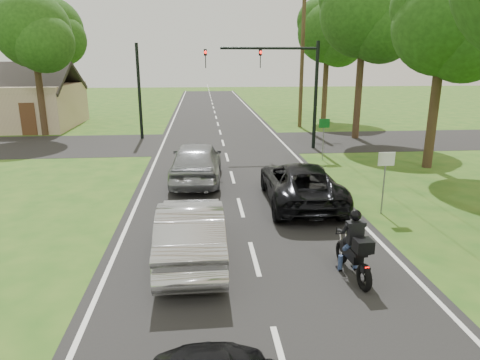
% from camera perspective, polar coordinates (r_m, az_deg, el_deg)
% --- Properties ---
extents(ground, '(140.00, 140.00, 0.00)m').
position_cam_1_polar(ground, '(11.42, 1.93, -10.43)').
color(ground, '#285718').
rests_on(ground, ground).
extents(road, '(8.00, 100.00, 0.01)m').
position_cam_1_polar(road, '(20.82, -1.43, 1.84)').
color(road, black).
rests_on(road, ground).
extents(cross_road, '(60.00, 7.00, 0.01)m').
position_cam_1_polar(cross_road, '(26.67, -2.28, 4.96)').
color(cross_road, black).
rests_on(cross_road, ground).
extents(motorcycle_rider, '(0.56, 1.97, 1.70)m').
position_cam_1_polar(motorcycle_rider, '(10.62, 15.02, -9.12)').
color(motorcycle_rider, black).
rests_on(motorcycle_rider, ground).
extents(dark_suv, '(2.63, 5.41, 1.48)m').
position_cam_1_polar(dark_suv, '(15.50, 8.03, -0.39)').
color(dark_suv, black).
rests_on(dark_suv, road).
extents(silver_sedan, '(1.71, 4.71, 1.55)m').
position_cam_1_polar(silver_sedan, '(11.18, -6.57, -6.70)').
color(silver_sedan, '#B9BABE').
rests_on(silver_sedan, road).
extents(silver_suv, '(2.36, 5.21, 1.74)m').
position_cam_1_polar(silver_suv, '(18.14, -5.83, 2.49)').
color(silver_suv, '#93969A').
rests_on(silver_suv, road).
extents(traffic_signal, '(6.38, 0.44, 6.00)m').
position_cam_1_polar(traffic_signal, '(24.61, 5.87, 13.67)').
color(traffic_signal, black).
rests_on(traffic_signal, ground).
extents(signal_pole_far, '(0.20, 0.20, 6.00)m').
position_cam_1_polar(signal_pole_far, '(28.50, -13.27, 11.34)').
color(signal_pole_far, black).
rests_on(signal_pole_far, ground).
extents(utility_pole_far, '(1.60, 0.28, 10.00)m').
position_cam_1_polar(utility_pole_far, '(33.01, 8.29, 15.78)').
color(utility_pole_far, brown).
rests_on(utility_pole_far, ground).
extents(sign_white, '(0.55, 0.07, 2.12)m').
position_cam_1_polar(sign_white, '(14.85, 18.84, 1.54)').
color(sign_white, slate).
rests_on(sign_white, ground).
extents(sign_green, '(0.55, 0.07, 2.12)m').
position_cam_1_polar(sign_green, '(22.29, 11.13, 6.66)').
color(sign_green, slate).
rests_on(sign_green, ground).
extents(tree_row_c, '(4.80, 4.65, 8.76)m').
position_cam_1_polar(tree_row_c, '(21.97, 26.34, 17.40)').
color(tree_row_c, '#332316').
rests_on(tree_row_c, ground).
extents(tree_row_d, '(5.76, 5.58, 10.45)m').
position_cam_1_polar(tree_row_d, '(28.95, 16.97, 19.95)').
color(tree_row_d, '#332316').
rests_on(tree_row_d, ground).
extents(tree_row_e, '(5.28, 5.12, 9.61)m').
position_cam_1_polar(tree_row_e, '(37.55, 12.15, 18.27)').
color(tree_row_e, '#332316').
rests_on(tree_row_e, ground).
extents(tree_left_near, '(5.12, 4.96, 9.22)m').
position_cam_1_polar(tree_left_near, '(31.74, -25.54, 17.09)').
color(tree_left_near, '#332316').
rests_on(tree_left_near, ground).
extents(tree_left_far, '(5.76, 5.58, 10.14)m').
position_cam_1_polar(tree_left_far, '(41.84, -23.53, 17.50)').
color(tree_left_far, '#332316').
rests_on(tree_left_far, ground).
extents(house, '(10.20, 8.00, 4.84)m').
position_cam_1_polar(house, '(37.33, -28.70, 8.92)').
color(house, tan).
rests_on(house, ground).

